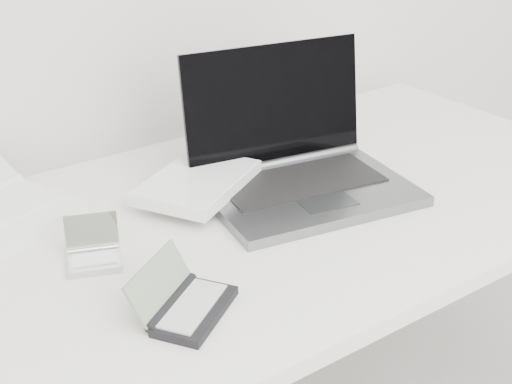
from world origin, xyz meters
TOP-DOWN VIEW (x-y plane):
  - desk at (0.00, 1.55)m, footprint 1.60×0.80m
  - laptop_large at (0.08, 1.59)m, footprint 0.55×0.43m
  - pda_silver at (-0.33, 1.55)m, footprint 0.11×0.11m
  - palmtop_charcoal at (-0.28, 1.34)m, footprint 0.19×0.18m

SIDE VIEW (x-z plane):
  - desk at x=0.00m, z-range 0.32..1.05m
  - pda_silver at x=-0.33m, z-range 0.71..0.78m
  - palmtop_charcoal at x=-0.28m, z-range 0.71..0.78m
  - laptop_large at x=0.08m, z-range 0.64..0.91m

